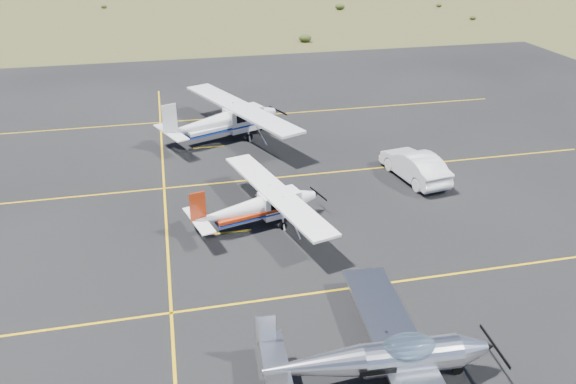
{
  "coord_description": "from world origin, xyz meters",
  "views": [
    {
      "loc": [
        -5.33,
        -15.68,
        13.89
      ],
      "look_at": [
        -0.06,
        8.0,
        1.6
      ],
      "focal_mm": 35.0,
      "sensor_mm": 36.0,
      "label": 1
    }
  ],
  "objects_px": {
    "aircraft_plain": "(224,120)",
    "sedan": "(415,165)",
    "aircraft_low_wing": "(384,359)",
    "aircraft_cessna": "(258,205)"
  },
  "relations": [
    {
      "from": "aircraft_plain",
      "to": "sedan",
      "type": "distance_m",
      "value": 12.97
    },
    {
      "from": "sedan",
      "to": "aircraft_low_wing",
      "type": "bearing_deg",
      "value": 53.46
    },
    {
      "from": "aircraft_cessna",
      "to": "sedan",
      "type": "height_order",
      "value": "aircraft_cessna"
    },
    {
      "from": "aircraft_cessna",
      "to": "aircraft_plain",
      "type": "height_order",
      "value": "aircraft_plain"
    },
    {
      "from": "aircraft_cessna",
      "to": "sedan",
      "type": "distance_m",
      "value": 10.14
    },
    {
      "from": "aircraft_low_wing",
      "to": "sedan",
      "type": "xyz_separation_m",
      "value": [
        7.42,
        14.31,
        -0.24
      ]
    },
    {
      "from": "aircraft_cessna",
      "to": "aircraft_low_wing",
      "type": "bearing_deg",
      "value": -93.7
    },
    {
      "from": "aircraft_low_wing",
      "to": "sedan",
      "type": "bearing_deg",
      "value": 66.04
    },
    {
      "from": "aircraft_plain",
      "to": "sedan",
      "type": "relative_size",
      "value": 2.42
    },
    {
      "from": "aircraft_cessna",
      "to": "sedan",
      "type": "xyz_separation_m",
      "value": [
        9.59,
        3.28,
        -0.26
      ]
    }
  ]
}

